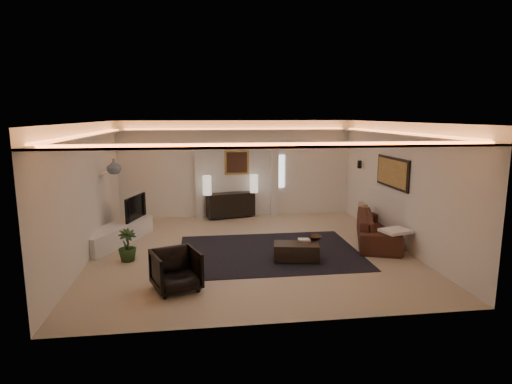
{
  "coord_description": "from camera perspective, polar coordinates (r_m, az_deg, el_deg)",
  "views": [
    {
      "loc": [
        -1.14,
        -9.29,
        3.06
      ],
      "look_at": [
        0.2,
        0.6,
        1.25
      ],
      "focal_mm": 29.85,
      "sensor_mm": 36.0,
      "label": 1
    }
  ],
  "objects": [
    {
      "name": "wall_left",
      "position": [
        9.72,
        -21.66,
        0.01
      ],
      "size": [
        0.0,
        7.0,
        7.0
      ],
      "primitive_type": "plane",
      "rotation": [
        1.57,
        0.0,
        1.57
      ],
      "color": "white",
      "rests_on": "ground"
    },
    {
      "name": "lamp_right",
      "position": [
        12.79,
        -0.27,
        1.42
      ],
      "size": [
        0.31,
        0.31,
        0.54
      ],
      "primitive_type": "cylinder",
      "rotation": [
        0.0,
        0.0,
        0.37
      ],
      "color": "beige",
      "rests_on": "console"
    },
    {
      "name": "floor",
      "position": [
        9.84,
        -0.69,
        -7.83
      ],
      "size": [
        7.0,
        7.0,
        0.0
      ],
      "primitive_type": "plane",
      "color": "#B4A391",
      "rests_on": "ground"
    },
    {
      "name": "area_rug",
      "position": [
        9.71,
        1.82,
        -8.06
      ],
      "size": [
        4.0,
        3.0,
        0.01
      ],
      "primitive_type": "cube",
      "color": "black",
      "rests_on": "ground"
    },
    {
      "name": "art_panel_gold",
      "position": [
        10.71,
        17.71,
        2.5
      ],
      "size": [
        0.02,
        1.5,
        0.62
      ],
      "primitive_type": "cube",
      "color": "tan",
      "rests_on": "wall_right"
    },
    {
      "name": "daylight_slit",
      "position": [
        13.12,
        3.3,
        2.77
      ],
      "size": [
        0.25,
        0.03,
        1.0
      ],
      "primitive_type": "cube",
      "color": "white",
      "rests_on": "wall_back"
    },
    {
      "name": "figurine",
      "position": [
        11.83,
        -15.88,
        -1.92
      ],
      "size": [
        0.2,
        0.2,
        0.41
      ],
      "primitive_type": "cylinder",
      "rotation": [
        0.0,
        0.0,
        -0.41
      ],
      "color": "#402F20",
      "rests_on": "media_ledge"
    },
    {
      "name": "bowl",
      "position": [
        9.43,
        7.87,
        -5.89
      ],
      "size": [
        0.34,
        0.34,
        0.08
      ],
      "primitive_type": "imported",
      "rotation": [
        0.0,
        0.0,
        -0.13
      ],
      "color": "#331D10",
      "rests_on": "coffee_table"
    },
    {
      "name": "wall_front",
      "position": [
        6.11,
        3.3,
        -5.0
      ],
      "size": [
        7.0,
        0.0,
        7.0
      ],
      "primitive_type": "plane",
      "rotation": [
        -1.57,
        0.0,
        0.0
      ],
      "color": "white",
      "rests_on": "ground"
    },
    {
      "name": "painting_canvas",
      "position": [
        12.86,
        -2.59,
        3.98
      ],
      "size": [
        0.62,
        0.02,
        0.62
      ],
      "primitive_type": "cube",
      "color": "#4C2D1E",
      "rests_on": "wall_back"
    },
    {
      "name": "tv",
      "position": [
        11.24,
        -16.32,
        -1.98
      ],
      "size": [
        1.05,
        0.46,
        0.61
      ],
      "primitive_type": "imported",
      "rotation": [
        0.0,
        0.0,
        1.26
      ],
      "color": "black",
      "rests_on": "media_ledge"
    },
    {
      "name": "coffee_table",
      "position": [
        9.15,
        5.39,
        -7.94
      ],
      "size": [
        1.02,
        0.67,
        0.35
      ],
      "primitive_type": "cube",
      "rotation": [
        0.0,
        0.0,
        -0.18
      ],
      "color": "black",
      "rests_on": "ground"
    },
    {
      "name": "art_panel_frame",
      "position": [
        10.72,
        17.84,
        2.5
      ],
      "size": [
        0.04,
        1.64,
        0.74
      ],
      "primitive_type": "cube",
      "color": "black",
      "rests_on": "wall_right"
    },
    {
      "name": "pilaster_left",
      "position": [
        12.84,
        -7.67,
        1.41
      ],
      "size": [
        0.22,
        0.2,
        2.2
      ],
      "primitive_type": "cube",
      "color": "silver",
      "rests_on": "ground"
    },
    {
      "name": "wall_right",
      "position": [
        10.5,
        18.61,
        0.92
      ],
      "size": [
        0.0,
        7.0,
        7.0
      ],
      "primitive_type": "plane",
      "rotation": [
        1.57,
        0.0,
        -1.57
      ],
      "color": "white",
      "rests_on": "ground"
    },
    {
      "name": "ginger_jar",
      "position": [
        10.71,
        -18.51,
        3.26
      ],
      "size": [
        0.36,
        0.36,
        0.36
      ],
      "primitive_type": "imported",
      "rotation": [
        0.0,
        0.0,
        -0.04
      ],
      "color": "slate",
      "rests_on": "wall_niche"
    },
    {
      "name": "alcove_header",
      "position": [
        12.76,
        -2.59,
        6.63
      ],
      "size": [
        2.52,
        0.2,
        0.12
      ],
      "primitive_type": "cube",
      "color": "silver",
      "rests_on": "wall_back"
    },
    {
      "name": "throw_pillow",
      "position": [
        11.65,
        14.11,
        -2.48
      ],
      "size": [
        0.15,
        0.43,
        0.42
      ],
      "primitive_type": "cube",
      "rotation": [
        0.0,
        0.0,
        -0.07
      ],
      "color": "tan",
      "rests_on": "sofa"
    },
    {
      "name": "plant",
      "position": [
        9.46,
        -16.87,
        -6.87
      ],
      "size": [
        0.52,
        0.52,
        0.68
      ],
      "primitive_type": "imported",
      "rotation": [
        0.0,
        0.0,
        0.53
      ],
      "color": "#223B1A",
      "rests_on": "ground"
    },
    {
      "name": "console",
      "position": [
        12.85,
        -3.42,
        -1.69
      ],
      "size": [
        1.49,
        0.77,
        0.71
      ],
      "primitive_type": "cube",
      "rotation": [
        0.0,
        0.0,
        0.24
      ],
      "color": "black",
      "rests_on": "ground"
    },
    {
      "name": "sofa",
      "position": [
        10.76,
        16.02,
        -4.73
      ],
      "size": [
        2.54,
        1.66,
        0.69
      ],
      "primitive_type": "imported",
      "rotation": [
        0.0,
        0.0,
        1.23
      ],
      "color": "black",
      "rests_on": "ground"
    },
    {
      "name": "throw_blanket",
      "position": [
        9.87,
        18.19,
        -4.97
      ],
      "size": [
        0.71,
        0.64,
        0.07
      ],
      "primitive_type": "cube",
      "rotation": [
        0.0,
        0.0,
        0.29
      ],
      "color": "beige",
      "rests_on": "sofa"
    },
    {
      "name": "pilaster_right",
      "position": [
        13.04,
        2.49,
        1.63
      ],
      "size": [
        0.22,
        0.2,
        2.2
      ],
      "primitive_type": "cube",
      "color": "silver",
      "rests_on": "ground"
    },
    {
      "name": "media_ledge",
      "position": [
        10.83,
        -18.21,
        -5.42
      ],
      "size": [
        1.53,
        2.42,
        0.45
      ],
      "primitive_type": "cube",
      "rotation": [
        0.0,
        0.0,
        -0.43
      ],
      "color": "silver",
      "rests_on": "ground"
    },
    {
      "name": "wall_back",
      "position": [
        12.94,
        -2.6,
        3.12
      ],
      "size": [
        7.0,
        0.0,
        7.0
      ],
      "primitive_type": "plane",
      "rotation": [
        1.57,
        0.0,
        0.0
      ],
      "color": "white",
      "rests_on": "ground"
    },
    {
      "name": "painting_frame",
      "position": [
        12.88,
        -2.6,
        3.99
      ],
      "size": [
        0.74,
        0.04,
        0.74
      ],
      "primitive_type": "cube",
      "color": "tan",
      "rests_on": "wall_back"
    },
    {
      "name": "ceiling",
      "position": [
        9.36,
        -0.73,
        9.3
      ],
      "size": [
        7.0,
        7.0,
        0.0
      ],
      "primitive_type": "plane",
      "rotation": [
        3.14,
        0.0,
        0.0
      ],
      "color": "white",
      "rests_on": "ground"
    },
    {
      "name": "lamp_left",
      "position": [
        12.47,
        -6.58,
        1.13
      ],
      "size": [
        0.3,
        0.3,
        0.56
      ],
      "primitive_type": "cylinder",
      "rotation": [
        0.0,
        0.0,
        0.23
      ],
      "color": "beige",
      "rests_on": "console"
    },
    {
      "name": "magazine",
      "position": [
        9.33,
        6.46,
        -6.19
      ],
      "size": [
        0.29,
        0.23,
        0.03
      ],
      "primitive_type": "cube",
      "rotation": [
        0.0,
        0.0,
        -0.17
      ],
      "color": "white",
      "rests_on": "coffee_table"
    },
    {
      "name": "armchair",
      "position": [
        7.75,
        -10.67,
        -10.26
      ],
      "size": [
        1.0,
        1.01,
        0.72
      ],
      "primitive_type": "imported",
      "rotation": [
        0.0,
        0.0,
        0.35
      ],
      "color": "black",
      "rests_on": "ground"
    },
    {
      "name": "cove_soffit",
      "position": [
        9.37,
        -0.73,
        7.59
      ],
      "size": [
        7.0,
        7.0,
        0.04
      ],
      "primitive_type": "cube",
      "color": "silver",
      "rests_on": "ceiling"
    },
    {
      "name": "wall_sconce",
      "position": [
        12.42,
        13.71,
        3.61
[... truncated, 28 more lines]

